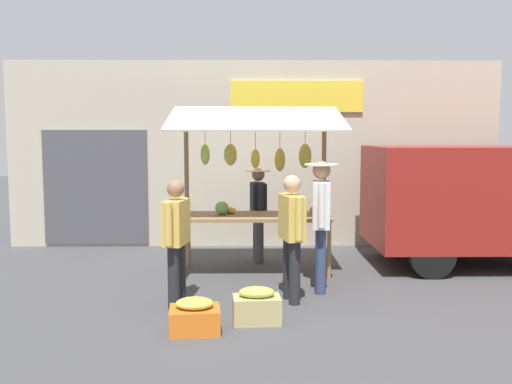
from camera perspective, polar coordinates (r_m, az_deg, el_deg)
name	(u,v)px	position (r m, az deg, el deg)	size (l,w,h in m)	color
ground_plane	(256,273)	(8.62, -0.03, -8.10)	(40.00, 40.00, 0.00)	#424244
street_backdrop	(251,154)	(10.57, -0.48, 3.79)	(9.00, 0.30, 3.40)	#B2A893
market_stall	(256,170)	(8.43, 0.03, 2.22)	(2.50, 1.46, 2.50)	olive
vendor_with_sunhat	(258,208)	(9.19, 0.22, -1.59)	(0.39, 0.66, 1.53)	#4C4C51
shopper_in_striped_shirt	(321,214)	(7.51, 6.52, -2.20)	(0.45, 0.72, 1.72)	navy
shopper_in_grey_tee	(292,230)	(7.02, 3.60, -3.78)	(0.32, 0.67, 1.57)	#232328
shopper_with_ponytail	(176,235)	(6.88, -7.98, -4.28)	(0.30, 0.66, 1.53)	#232328
parked_van	(501,195)	(9.75, 23.31, -0.25)	(4.40, 1.86, 1.88)	maroon
produce_crate_near	(257,306)	(6.39, 0.07, -11.36)	(0.54, 0.38, 0.40)	tan
produce_crate_side	(195,316)	(6.14, -6.15, -12.27)	(0.56, 0.46, 0.37)	#D1661E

